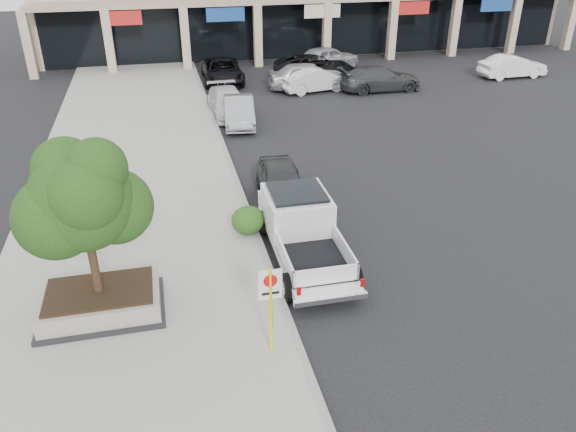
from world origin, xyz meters
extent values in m
plane|color=black|center=(0.00, 0.00, 0.00)|extent=(120.00, 120.00, 0.00)
cube|color=gray|center=(-5.50, 6.00, 0.07)|extent=(8.00, 52.00, 0.15)
cube|color=gray|center=(-1.55, 6.00, 0.07)|extent=(0.20, 52.00, 0.15)
cube|color=tan|center=(-12.00, 27.05, 2.10)|extent=(0.55, 0.55, 4.20)
cube|color=tan|center=(28.00, 27.05, 2.10)|extent=(0.55, 0.55, 4.20)
cube|color=black|center=(8.00, 28.95, 2.00)|extent=(39.20, 0.08, 3.90)
cube|color=black|center=(-6.26, 0.01, 0.21)|extent=(3.20, 2.20, 0.12)
cube|color=gray|center=(-6.26, 0.01, 0.52)|extent=(3.00, 2.00, 0.50)
cube|color=black|center=(-6.26, 0.01, 0.80)|extent=(2.70, 1.70, 0.06)
cylinder|color=black|center=(-6.26, 0.01, 1.93)|extent=(0.22, 0.22, 2.20)
sphere|color=#19350E|center=(-6.26, 0.01, 3.43)|extent=(2.50, 2.50, 2.50)
sphere|color=#19350E|center=(-5.56, 0.31, 3.03)|extent=(1.90, 1.90, 1.90)
sphere|color=#19350E|center=(-6.56, 0.51, 4.03)|extent=(1.60, 1.60, 1.60)
cylinder|color=yellow|center=(-2.23, -2.48, 1.30)|extent=(0.09, 0.09, 2.30)
cube|color=white|center=(-2.23, -2.48, 2.05)|extent=(0.55, 0.03, 0.78)
cylinder|color=red|center=(-2.23, -2.51, 2.17)|extent=(0.32, 0.01, 0.32)
ellipsoid|color=#174212|center=(-1.80, 3.27, 0.62)|extent=(1.10, 0.99, 0.93)
imported|color=#2B2E30|center=(-0.12, 5.72, 0.70)|extent=(1.96, 4.23, 1.40)
imported|color=#999BA1|center=(-0.30, 14.72, 0.69)|extent=(1.93, 4.32, 1.38)
imported|color=silver|center=(-0.63, 16.48, 0.66)|extent=(2.01, 4.63, 1.32)
imported|color=black|center=(-0.05, 23.24, 0.73)|extent=(2.57, 5.32, 1.46)
imported|color=#B0B2B9|center=(4.84, 20.28, 0.83)|extent=(5.00, 2.32, 1.66)
imported|color=silver|center=(5.20, 19.84, 0.72)|extent=(4.61, 2.37, 1.45)
imported|color=#313337|center=(9.04, 19.08, 0.73)|extent=(5.04, 2.11, 1.45)
imported|color=black|center=(5.94, 22.68, 0.75)|extent=(5.90, 4.00, 1.50)
imported|color=#A3A6AB|center=(7.40, 24.85, 0.82)|extent=(5.19, 3.80, 1.64)
imported|color=white|center=(18.71, 20.09, 0.72)|extent=(4.44, 1.71, 1.44)
camera|label=1|loc=(-4.24, -12.70, 9.34)|focal=35.00mm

